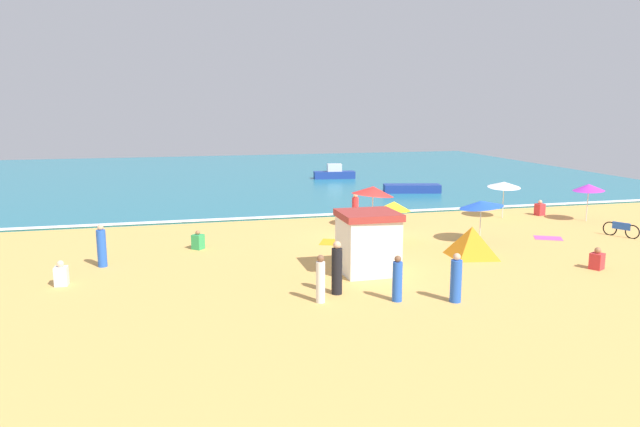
# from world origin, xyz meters

# --- Properties ---
(ground_plane) EXTENTS (60.00, 60.00, 0.00)m
(ground_plane) POSITION_xyz_m (0.00, 0.00, 0.00)
(ground_plane) COLOR #E0A856
(ocean_water) EXTENTS (60.00, 44.00, 0.10)m
(ocean_water) POSITION_xyz_m (0.00, 28.00, 0.05)
(ocean_water) COLOR teal
(ocean_water) RESTS_ON ground_plane
(wave_breaker_foam) EXTENTS (57.00, 0.70, 0.01)m
(wave_breaker_foam) POSITION_xyz_m (0.00, 6.30, 0.10)
(wave_breaker_foam) COLOR white
(wave_breaker_foam) RESTS_ON ocean_water
(lifeguard_cabana) EXTENTS (2.25, 2.15, 2.44)m
(lifeguard_cabana) POSITION_xyz_m (-2.28, -5.85, 1.24)
(lifeguard_cabana) COLOR white
(lifeguard_cabana) RESTS_ON ground_plane
(beach_umbrella_0) EXTENTS (2.04, 2.03, 2.18)m
(beach_umbrella_0) POSITION_xyz_m (13.22, 1.22, 1.93)
(beach_umbrella_0) COLOR silver
(beach_umbrella_0) RESTS_ON ground_plane
(beach_umbrella_1) EXTENTS (2.72, 2.71, 2.12)m
(beach_umbrella_1) POSITION_xyz_m (4.69, -2.06, 1.85)
(beach_umbrella_1) COLOR silver
(beach_umbrella_1) RESTS_ON ground_plane
(beach_umbrella_2) EXTENTS (2.85, 2.82, 2.33)m
(beach_umbrella_2) POSITION_xyz_m (0.88, 2.70, 1.97)
(beach_umbrella_2) COLOR silver
(beach_umbrella_2) RESTS_ON ground_plane
(beach_umbrella_3) EXTENTS (2.21, 2.20, 2.02)m
(beach_umbrella_3) POSITION_xyz_m (0.63, -1.08, 1.77)
(beach_umbrella_3) COLOR #4C3823
(beach_umbrella_3) RESTS_ON ground_plane
(beach_umbrella_4) EXTENTS (2.35, 2.36, 2.20)m
(beach_umbrella_4) POSITION_xyz_m (9.12, 3.29, 1.96)
(beach_umbrella_4) COLOR silver
(beach_umbrella_4) RESTS_ON ground_plane
(beach_tent) EXTENTS (2.50, 2.53, 1.35)m
(beach_tent) POSITION_xyz_m (2.88, -4.61, 0.67)
(beach_tent) COLOR orange
(beach_tent) RESTS_ON ground_plane
(parked_bicycle) EXTENTS (0.87, 1.66, 0.76)m
(parked_bicycle) POSITION_xyz_m (12.14, -2.75, 0.38)
(parked_bicycle) COLOR black
(parked_bicycle) RESTS_ON ground_plane
(beachgoer_0) EXTENTS (0.47, 0.47, 1.58)m
(beachgoer_0) POSITION_xyz_m (-2.43, -9.40, 0.74)
(beachgoer_0) COLOR blue
(beachgoer_0) RESTS_ON ground_plane
(beachgoer_2) EXTENTS (0.41, 0.41, 1.64)m
(beachgoer_2) POSITION_xyz_m (-4.97, -8.89, 0.79)
(beachgoer_2) COLOR white
(beachgoer_2) RESTS_ON ground_plane
(beachgoer_3) EXTENTS (0.46, 0.46, 1.76)m
(beachgoer_3) POSITION_xyz_m (-12.51, -2.34, 0.82)
(beachgoer_3) COLOR blue
(beachgoer_3) RESTS_ON ground_plane
(beachgoer_4) EXTENTS (0.63, 0.63, 0.88)m
(beachgoer_4) POSITION_xyz_m (-8.56, -0.22, 0.37)
(beachgoer_4) COLOR green
(beachgoer_4) RESTS_ON ground_plane
(beachgoer_5) EXTENTS (0.45, 0.45, 1.68)m
(beachgoer_5) POSITION_xyz_m (-0.56, -9.95, 0.78)
(beachgoer_5) COLOR blue
(beachgoer_5) RESTS_ON ground_plane
(beachgoer_6) EXTENTS (0.63, 0.63, 0.90)m
(beachgoer_6) POSITION_xyz_m (6.84, -7.62, 0.38)
(beachgoer_6) COLOR red
(beachgoer_6) RESTS_ON ground_plane
(beachgoer_7) EXTENTS (0.53, 0.53, 1.90)m
(beachgoer_7) POSITION_xyz_m (-4.19, -8.15, 0.90)
(beachgoer_7) COLOR black
(beachgoer_7) RESTS_ON ground_plane
(beachgoer_8) EXTENTS (0.47, 0.47, 0.94)m
(beachgoer_8) POSITION_xyz_m (-13.70, -4.71, 0.40)
(beachgoer_8) COLOR white
(beachgoer_8) RESTS_ON ground_plane
(beachgoer_9) EXTENTS (0.46, 0.46, 1.56)m
(beachgoer_9) POSITION_xyz_m (0.54, 4.74, 0.72)
(beachgoer_9) COLOR red
(beachgoer_9) RESTS_ON ground_plane
(beachgoer_10) EXTENTS (0.56, 0.56, 0.93)m
(beachgoer_10) POSITION_xyz_m (11.72, 3.48, 0.39)
(beachgoer_10) COLOR red
(beachgoer_10) RESTS_ON ground_plane
(beach_towel_0) EXTENTS (1.22, 1.55, 0.01)m
(beach_towel_0) POSITION_xyz_m (-2.39, -0.33, 0.01)
(beach_towel_0) COLOR orange
(beach_towel_0) RESTS_ON ground_plane
(beach_towel_1) EXTENTS (1.61, 1.47, 0.01)m
(beach_towel_1) POSITION_xyz_m (8.41, -2.16, 0.01)
(beach_towel_1) COLOR #D84CA5
(beach_towel_1) RESTS_ON ground_plane
(small_boat_0) EXTENTS (3.69, 1.45, 1.30)m
(small_boat_0) POSITION_xyz_m (4.44, 23.24, 0.53)
(small_boat_0) COLOR navy
(small_boat_0) RESTS_ON ocean_water
(small_boat_1) EXTENTS (4.34, 2.22, 0.60)m
(small_boat_1) POSITION_xyz_m (7.75, 13.59, 0.40)
(small_boat_1) COLOR navy
(small_boat_1) RESTS_ON ocean_water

